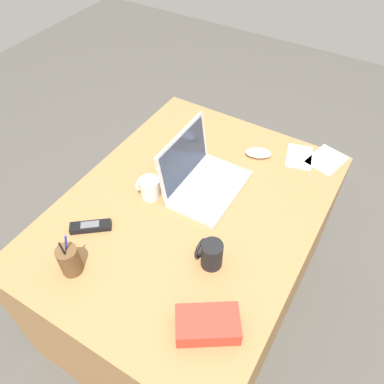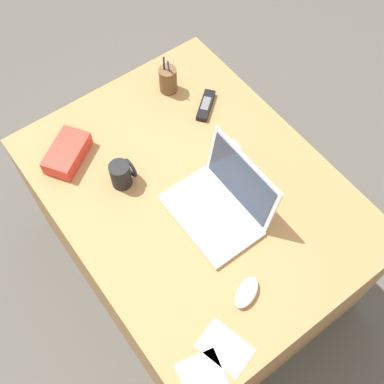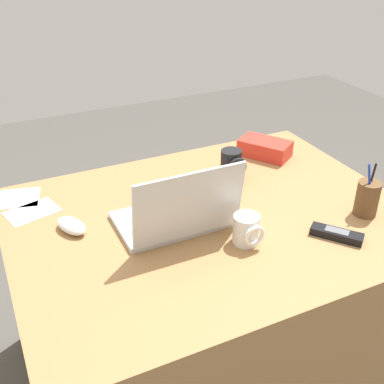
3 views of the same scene
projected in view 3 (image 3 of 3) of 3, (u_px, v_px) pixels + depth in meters
ground_plane at (208, 368)px, 1.88m from camera, size 6.00×6.00×0.00m
desk at (209, 300)px, 1.71m from camera, size 1.25×0.95×0.71m
laptop at (177, 215)px, 1.44m from camera, size 0.34×0.26×0.24m
computer_mouse at (72, 226)px, 1.45m from camera, size 0.10×0.13×0.04m
coffee_mug_white at (232, 165)px, 1.72m from camera, size 0.08×0.09×0.11m
coffee_mug_tall at (247, 230)px, 1.38m from camera, size 0.08×0.09×0.09m
cordless_phone at (337, 234)px, 1.42m from camera, size 0.13×0.15×0.03m
pen_holder at (367, 198)px, 1.51m from camera, size 0.07×0.07×0.18m
snack_bag at (265, 148)px, 1.90m from camera, size 0.20×0.22×0.06m
paper_note_near_laptop at (13, 199)px, 1.62m from camera, size 0.19×0.17×0.00m
paper_note_left at (32, 212)px, 1.55m from camera, size 0.18×0.15×0.00m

